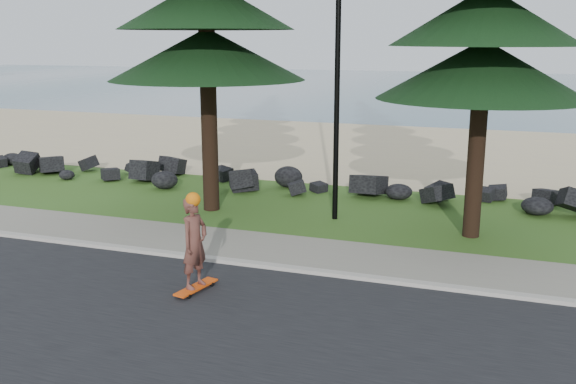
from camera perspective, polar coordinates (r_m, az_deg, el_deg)
name	(u,v)px	position (r m, az deg, el deg)	size (l,w,h in m)	color
ground	(297,257)	(14.11, 0.81, -5.77)	(160.00, 160.00, 0.00)	#395C1D
road	(206,348)	(10.26, -7.31, -13.56)	(160.00, 7.00, 0.02)	black
kerb	(283,268)	(13.29, -0.42, -6.78)	(160.00, 0.20, 0.10)	#AAA399
sidewalk	(300,252)	(14.27, 1.06, -5.36)	(160.00, 2.00, 0.08)	gray
beach_sand	(403,150)	(27.85, 10.20, 3.72)	(160.00, 15.00, 0.01)	#D0BB8A
ocean	(465,88)	(63.95, 15.43, 8.92)	(160.00, 58.00, 0.01)	#3E6476
seawall_boulders	(355,198)	(19.29, 6.02, -0.52)	(60.00, 2.40, 1.10)	black
lamp_post	(338,60)	(16.39, 4.43, 11.66)	(0.25, 0.14, 8.14)	black
skateboarder	(195,243)	(12.01, -8.30, -4.54)	(0.53, 1.06, 1.92)	#E3490D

